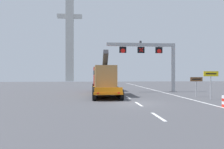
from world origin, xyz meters
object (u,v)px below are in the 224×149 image
overhead_lane_gantry (151,53)px  heavy_haul_truck_orange (104,79)px  exit_sign_yellow (211,78)px  tourist_info_sign_brown (196,82)px  bridge_pylon_distant (70,28)px

overhead_lane_gantry → heavy_haul_truck_orange: size_ratio=0.73×
heavy_haul_truck_orange → exit_sign_yellow: heavy_haul_truck_orange is taller
heavy_haul_truck_orange → tourist_info_sign_brown: heavy_haul_truck_orange is taller
heavy_haul_truck_orange → bridge_pylon_distant: 54.33m
tourist_info_sign_brown → exit_sign_yellow: bearing=-85.7°
heavy_haul_truck_orange → tourist_info_sign_brown: bearing=-25.2°
bridge_pylon_distant → tourist_info_sign_brown: bearing=-69.9°
tourist_info_sign_brown → bridge_pylon_distant: bearing=110.1°
exit_sign_yellow → heavy_haul_truck_orange: bearing=144.5°
tourist_info_sign_brown → bridge_pylon_distant: (-20.17, 55.27, 17.97)m
heavy_haul_truck_orange → bridge_pylon_distant: size_ratio=0.37×
tourist_info_sign_brown → overhead_lane_gantry: bearing=116.0°
overhead_lane_gantry → exit_sign_yellow: 10.61m
exit_sign_yellow → bridge_pylon_distant: size_ratio=0.07×
overhead_lane_gantry → heavy_haul_truck_orange: bearing=-164.6°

